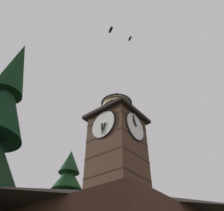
{
  "coord_description": "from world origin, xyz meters",
  "views": [
    {
      "loc": [
        12.52,
        5.82,
        2.13
      ],
      "look_at": [
        1.22,
        -3.24,
        13.62
      ],
      "focal_mm": 35.75,
      "sensor_mm": 36.0,
      "label": 1
    }
  ],
  "objects": [
    {
      "name": "clock_tower",
      "position": [
        0.92,
        -2.99,
        10.47
      ],
      "size": [
        3.93,
        3.93,
        8.4
      ],
      "color": "#4C3323",
      "rests_on": "building_main"
    },
    {
      "name": "flying_bird_low",
      "position": [
        5.06,
        -0.29,
        17.1
      ],
      "size": [
        0.42,
        0.55,
        0.14
      ],
      "color": "black"
    },
    {
      "name": "flying_bird_high",
      "position": [
        1.86,
        -0.6,
        19.85
      ],
      "size": [
        0.4,
        0.51,
        0.13
      ],
      "color": "black"
    }
  ]
}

